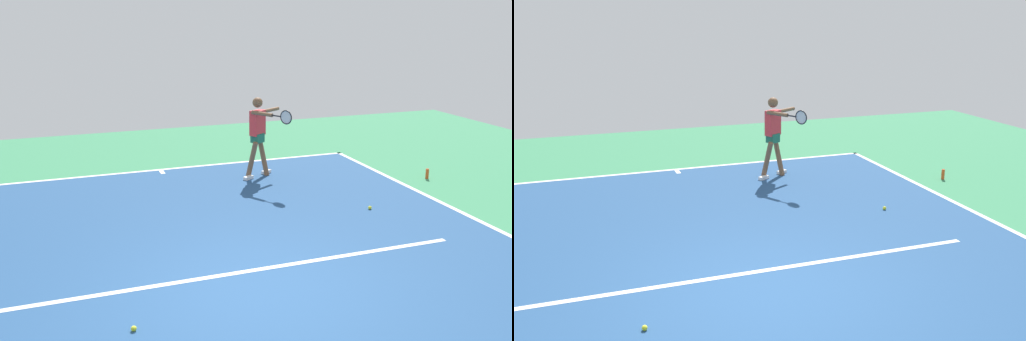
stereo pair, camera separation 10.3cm
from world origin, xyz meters
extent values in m
plane|color=#388456|center=(0.00, 0.00, 0.00)|extent=(21.84, 21.84, 0.00)
cube|color=navy|center=(0.00, 0.00, 0.00)|extent=(9.30, 12.73, 0.00)
cube|color=white|center=(0.00, -6.32, 0.00)|extent=(9.30, 0.10, 0.01)
cube|color=white|center=(0.00, -0.65, 0.00)|extent=(6.97, 0.10, 0.01)
cube|color=white|center=(0.00, -6.12, 0.00)|extent=(0.10, 0.30, 0.01)
cylinder|color=brown|center=(-2.08, -5.16, 0.40)|extent=(0.26, 0.34, 0.84)
cube|color=white|center=(-2.18, -5.21, 0.04)|extent=(0.26, 0.21, 0.07)
cylinder|color=brown|center=(-1.75, -4.96, 0.40)|extent=(0.26, 0.34, 0.84)
cube|color=white|center=(-1.65, -4.91, 0.04)|extent=(0.26, 0.21, 0.07)
cube|color=#1E664C|center=(-1.91, -5.06, 0.87)|extent=(0.31, 0.30, 0.20)
cube|color=red|center=(-1.91, -5.06, 1.20)|extent=(0.38, 0.33, 0.54)
sphere|color=brown|center=(-1.91, -5.06, 1.64)|extent=(0.22, 0.22, 0.22)
cylinder|color=brown|center=(-2.30, -5.28, 1.42)|extent=(0.51, 0.34, 0.08)
cylinder|color=brown|center=(-1.90, -4.74, 1.45)|extent=(0.34, 0.51, 0.08)
cylinder|color=black|center=(-2.09, -4.41, 1.45)|extent=(0.14, 0.21, 0.03)
torus|color=black|center=(-2.21, -4.20, 1.45)|extent=(0.17, 0.27, 0.29)
cylinder|color=silver|center=(-2.21, -4.20, 1.45)|extent=(0.13, 0.22, 0.25)
sphere|color=yellow|center=(1.59, 0.37, 0.03)|extent=(0.07, 0.07, 0.07)
sphere|color=yellow|center=(-3.12, -2.32, 0.03)|extent=(0.07, 0.07, 0.07)
cylinder|color=#D84C1E|center=(-5.32, -3.63, 0.11)|extent=(0.07, 0.07, 0.22)
camera|label=1|loc=(2.27, 6.32, 3.58)|focal=40.25mm
camera|label=2|loc=(2.17, 6.36, 3.58)|focal=40.25mm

